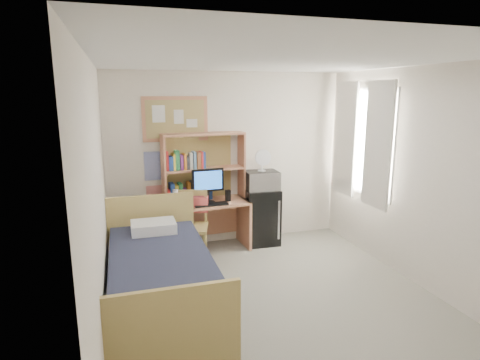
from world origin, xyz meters
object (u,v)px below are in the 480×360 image
object	(u,v)px
desk_chair	(191,227)
bed	(161,280)
bulletin_board	(175,119)
monitor	(208,186)
desk_fan	(262,161)
microwave	(262,180)
speaker_left	(188,199)
desk	(208,226)
speaker_right	(228,195)
mini_fridge	(261,216)

from	to	relation	value
desk_chair	bed	world-z (taller)	desk_chair
bulletin_board	monitor	world-z (taller)	bulletin_board
bed	monitor	xyz separation A→B (m)	(0.84, 1.38, 0.68)
desk_fan	bulletin_board	bearing A→B (deg)	170.60
desk_chair	monitor	size ratio (longest dim) A/B	1.99
monitor	desk_fan	xyz separation A→B (m)	(0.84, 0.08, 0.30)
desk_chair	bed	size ratio (longest dim) A/B	0.45
bed	microwave	distance (m)	2.34
bulletin_board	speaker_left	bearing A→B (deg)	-77.30
bulletin_board	desk_chair	xyz separation A→B (m)	(0.08, -0.64, -1.43)
desk	desk_fan	distance (m)	1.25
bed	speaker_right	xyz separation A→B (m)	(1.14, 1.39, 0.52)
microwave	desk_fan	bearing A→B (deg)	0.00
desk_chair	speaker_right	size ratio (longest dim) A/B	5.99
mini_fridge	speaker_left	bearing A→B (deg)	-170.77
mini_fridge	bed	distance (m)	2.25
bed	speaker_right	world-z (taller)	speaker_right
desk_chair	speaker_right	distance (m)	0.75
bulletin_board	speaker_left	distance (m)	1.16
monitor	speaker_right	bearing A→B (deg)	0.00
mini_fridge	speaker_right	distance (m)	0.68
speaker_right	monitor	bearing A→B (deg)	-180.00
mini_fridge	microwave	bearing A→B (deg)	-90.00
speaker_left	microwave	distance (m)	1.16
speaker_right	desk_fan	xyz separation A→B (m)	(0.54, 0.06, 0.47)
bulletin_board	microwave	bearing A→B (deg)	-12.70
speaker_right	desk_fan	size ratio (longest dim) A/B	0.55
speaker_right	desk_fan	world-z (taller)	desk_fan
bed	microwave	bearing A→B (deg)	41.16
microwave	desk_fan	world-z (taller)	desk_fan
mini_fridge	speaker_left	distance (m)	1.22
bulletin_board	bed	world-z (taller)	bulletin_board
monitor	desk	bearing A→B (deg)	90.00
desk	microwave	world-z (taller)	microwave
bulletin_board	desk_chair	bearing A→B (deg)	-83.27
monitor	desk_fan	distance (m)	0.90
desk_chair	monitor	bearing A→B (deg)	58.54
monitor	mini_fridge	bearing A→B (deg)	3.49
mini_fridge	microwave	xyz separation A→B (m)	(-0.00, -0.02, 0.57)
monitor	speaker_left	bearing A→B (deg)	-180.00
mini_fridge	desk_fan	world-z (taller)	desk_fan
desk_chair	monitor	xyz separation A→B (m)	(0.31, 0.28, 0.49)
desk	desk_fan	bearing A→B (deg)	-1.89
monitor	microwave	bearing A→B (deg)	2.16
speaker_left	speaker_right	distance (m)	0.60
bed	desk_fan	xyz separation A→B (m)	(1.69, 1.46, 0.99)
desk_chair	bed	xyz separation A→B (m)	(-0.53, -1.09, -0.19)
desk	monitor	bearing A→B (deg)	-90.00
desk_chair	desk	bearing A→B (deg)	64.34
speaker_right	microwave	world-z (taller)	microwave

